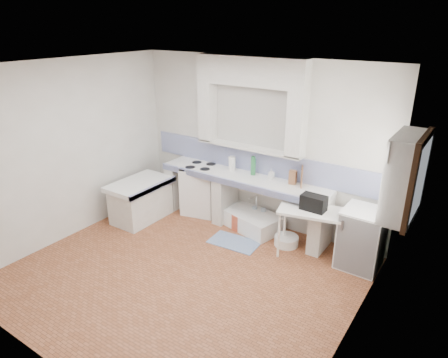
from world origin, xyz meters
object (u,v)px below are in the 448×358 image
Objects in this scene: stove at (201,190)px; fridge at (362,239)px; sink at (250,220)px; side_table at (309,233)px.

stove is 2.94m from fridge.
fridge is (2.94, -0.14, 0.01)m from stove.
fridge reaches higher than stove.
sink is 1.23m from side_table.
sink is at bearing -14.78° from stove.
side_table reaches higher than sink.
side_table is 1.03× the size of fridge.
stove is at bearing 158.61° from side_table.
side_table is (2.22, -0.30, -0.05)m from stove.
fridge is at bearing -16.28° from stove.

